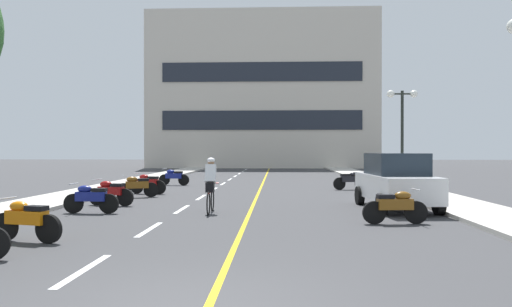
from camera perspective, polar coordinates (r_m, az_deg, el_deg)
ground_plane at (r=26.76m, az=0.16°, el=-3.71°), size 140.00×140.00×0.00m
curb_left at (r=30.86m, az=-13.11°, el=-3.06°), size 2.40×72.00×0.12m
curb_right at (r=30.35m, az=14.13°, el=-3.12°), size 2.40×72.00×0.12m
lane_dash_0 at (r=8.49m, az=-19.45°, el=-12.70°), size 0.14×2.20×0.01m
lane_dash_1 at (r=12.22m, az=-12.34°, el=-8.64°), size 0.14×2.20×0.01m
lane_dash_2 at (r=16.08m, az=-8.66°, el=-6.45°), size 0.14×2.20×0.01m
lane_dash_3 at (r=20.00m, az=-6.43°, el=-5.10°), size 0.14×2.20×0.01m
lane_dash_4 at (r=23.95m, az=-4.94°, el=-4.19°), size 0.14×2.20×0.01m
lane_dash_5 at (r=27.91m, az=-3.87°, el=-3.53°), size 0.14×2.20×0.01m
lane_dash_6 at (r=31.88m, az=-3.07°, el=-3.04°), size 0.14×2.20×0.01m
lane_dash_7 at (r=35.85m, az=-2.45°, el=-2.66°), size 0.14×2.20×0.01m
lane_dash_8 at (r=39.83m, az=-1.95°, el=-2.35°), size 0.14×2.20×0.01m
lane_dash_9 at (r=43.82m, az=-1.54°, el=-2.10°), size 0.14×2.20×0.01m
lane_dash_10 at (r=47.81m, az=-1.20°, el=-1.89°), size 0.14×2.20×0.01m
lane_dash_11 at (r=51.79m, az=-0.92°, el=-1.71°), size 0.14×2.20×0.01m
centre_line_yellow at (r=29.74m, az=0.88°, el=-3.29°), size 0.12×66.00×0.01m
office_building at (r=54.87m, az=0.78°, el=7.16°), size 24.73×7.73×16.74m
street_lamp_mid at (r=24.47m, az=16.71°, el=4.28°), size 1.46×0.36×4.68m
parked_car_near at (r=16.46m, az=16.01°, el=-3.12°), size 2.13×4.30×1.82m
motorcycle_1 at (r=11.33m, az=-25.25°, el=-6.99°), size 1.67×0.69×0.92m
motorcycle_2 at (r=13.22m, az=15.98°, el=-5.91°), size 1.70×0.60×0.92m
motorcycle_3 at (r=15.63m, az=-18.74°, el=-4.94°), size 1.70×0.60×0.92m
motorcycle_4 at (r=17.60m, az=-16.62°, el=-4.34°), size 1.68×0.66×0.92m
motorcycle_5 at (r=20.31m, az=-13.75°, el=-3.70°), size 1.64×0.80×0.92m
motorcycle_6 at (r=21.86m, az=-12.53°, el=-3.40°), size 1.67×0.69×0.92m
motorcycle_7 at (r=24.05m, az=10.97°, el=-3.05°), size 1.68×0.67×0.92m
motorcycle_8 at (r=26.89m, az=-9.58°, el=-2.68°), size 1.70×0.60×0.92m
cyclist_rider at (r=14.98m, az=-5.34°, el=-3.56°), size 0.42×1.77×1.71m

